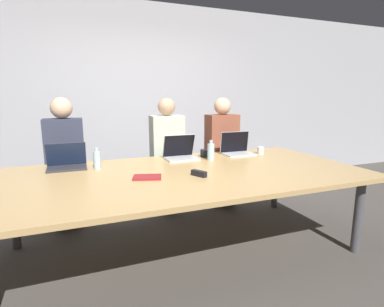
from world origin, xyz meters
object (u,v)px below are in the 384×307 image
(cup_far_center, at_px, (204,153))
(person_far_left, at_px, (66,165))
(laptop_far_center, at_px, (180,152))
(person_far_center, at_px, (167,157))
(bottle_far_center, at_px, (211,152))
(bottle_far_left, at_px, (97,160))
(stapler, at_px, (199,173))
(person_far_right, at_px, (221,154))
(cup_far_right, at_px, (261,150))
(laptop_far_left, at_px, (67,161))
(laptop_far_right, at_px, (237,148))

(cup_far_center, xyz_separation_m, person_far_left, (-1.49, 0.42, -0.10))
(laptop_far_center, height_order, person_far_left, person_far_left)
(person_far_center, bearing_deg, bottle_far_center, -66.28)
(person_far_left, bearing_deg, bottle_far_left, -62.53)
(person_far_left, height_order, stapler, person_far_left)
(person_far_right, height_order, cup_far_right, person_far_right)
(person_far_right, height_order, cup_far_center, person_far_right)
(laptop_far_left, xyz_separation_m, person_far_left, (-0.02, 0.43, -0.13))
(person_far_right, bearing_deg, person_far_left, 179.48)
(person_far_left, bearing_deg, laptop_far_center, -19.45)
(bottle_far_left, distance_m, stapler, 1.00)
(stapler, bearing_deg, laptop_far_left, 118.95)
(person_far_center, bearing_deg, laptop_far_right, -33.35)
(person_far_left, bearing_deg, laptop_far_right, -12.20)
(laptop_far_right, bearing_deg, person_far_center, 146.65)
(person_far_center, xyz_separation_m, laptop_far_left, (-1.16, -0.50, 0.14))
(laptop_far_center, bearing_deg, person_far_right, 29.26)
(laptop_far_center, xyz_separation_m, person_far_center, (-0.01, 0.48, -0.15))
(cup_far_right, bearing_deg, bottle_far_center, -172.56)
(person_far_left, distance_m, bottle_far_left, 0.66)
(laptop_far_right, distance_m, bottle_far_left, 1.62)
(person_far_right, height_order, person_far_left, person_far_left)
(person_far_right, bearing_deg, stapler, -124.95)
(cup_far_right, relative_size, laptop_far_left, 0.24)
(laptop_far_right, relative_size, cup_far_center, 3.96)
(laptop_far_left, bearing_deg, cup_far_center, 0.65)
(cup_far_center, bearing_deg, stapler, -116.88)
(cup_far_right, xyz_separation_m, laptop_far_center, (-0.99, 0.09, 0.03))
(cup_far_right, distance_m, cup_far_center, 0.70)
(cup_far_center, distance_m, laptop_far_left, 1.46)
(laptop_far_left, bearing_deg, person_far_left, 93.19)
(stapler, bearing_deg, cup_far_right, 4.43)
(laptop_far_left, distance_m, person_far_left, 0.46)
(laptop_far_right, height_order, cup_far_center, laptop_far_right)
(bottle_far_center, bearing_deg, bottle_far_left, 178.43)
(cup_far_right, bearing_deg, stapler, -148.72)
(laptop_far_right, bearing_deg, laptop_far_center, -179.39)
(cup_far_right, relative_size, person_far_center, 0.06)
(laptop_far_center, relative_size, bottle_far_center, 1.59)
(person_far_center, relative_size, laptop_far_left, 3.93)
(stapler, bearing_deg, laptop_far_center, 56.63)
(bottle_far_center, relative_size, laptop_far_left, 0.61)
(person_far_right, xyz_separation_m, cup_far_right, (0.27, -0.50, 0.11))
(laptop_far_left, relative_size, stapler, 2.37)
(person_far_center, relative_size, bottle_far_center, 6.48)
(person_far_center, height_order, bottle_far_center, person_far_center)
(person_far_center, bearing_deg, laptop_far_center, -89.37)
(laptop_far_right, distance_m, person_far_right, 0.42)
(cup_far_right, bearing_deg, laptop_far_left, 177.87)
(laptop_far_right, height_order, person_far_right, person_far_right)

